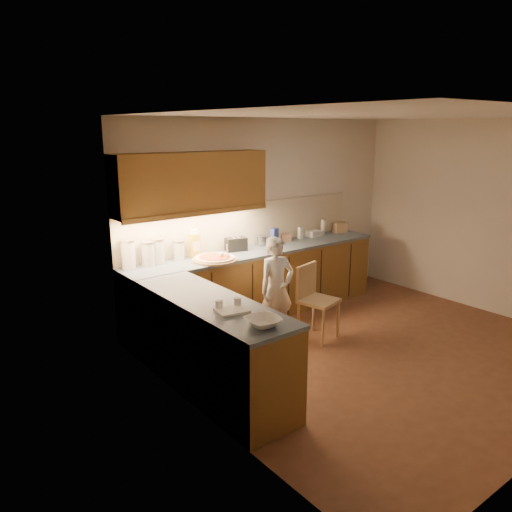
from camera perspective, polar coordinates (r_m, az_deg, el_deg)
name	(u,v)px	position (r m, az deg, el deg)	size (l,w,h in m)	color
room	(385,205)	(5.49, 14.49, 5.65)	(4.54, 4.50, 2.62)	brown
l_counter	(246,300)	(6.02, -1.21, -5.06)	(3.77, 2.62, 0.92)	brown
backsplash	(245,225)	(6.72, -1.23, 3.61)	(3.75, 0.02, 0.58)	beige
upper_cabinets	(192,182)	(6.00, -7.33, 8.36)	(1.95, 0.36, 0.73)	brown
pizza_on_board	(215,259)	(6.03, -4.69, -0.29)	(0.55, 0.55, 0.22)	tan
child	(277,289)	(5.89, 2.37, -3.81)	(0.46, 0.30, 1.26)	silver
wooden_chair	(314,296)	(6.02, 6.62, -4.56)	(0.49, 0.49, 0.90)	tan
mixing_bowl	(263,322)	(4.06, 0.81, -7.52)	(0.28, 0.28, 0.07)	white
canister_a	(128,254)	(5.82, -14.40, 0.22)	(0.17, 0.17, 0.34)	silver
canister_b	(148,253)	(5.90, -12.22, 0.30)	(0.16, 0.16, 0.29)	beige
canister_c	(158,251)	(5.96, -11.15, 0.57)	(0.16, 0.16, 0.30)	silver
canister_d	(179,250)	(6.12, -8.81, 0.70)	(0.14, 0.14, 0.23)	beige
oil_jug	(195,245)	(6.17, -7.04, 1.29)	(0.12, 0.09, 0.35)	gold
toaster	(236,244)	(6.48, -2.29, 1.36)	(0.30, 0.21, 0.18)	black
steel_pot	(260,241)	(6.77, 0.49, 1.78)	(0.17, 0.17, 0.13)	#A5A5A9
blue_box	(274,236)	(6.89, 2.10, 2.32)	(0.11, 0.07, 0.21)	#314194
card_box_a	(286,237)	(7.06, 3.41, 2.13)	(0.14, 0.10, 0.10)	#9B6F53
white_bottle	(300,233)	(7.20, 5.10, 2.63)	(0.06, 0.06, 0.17)	silver
flat_pack	(314,233)	(7.41, 6.64, 2.59)	(0.21, 0.15, 0.09)	silver
tall_jar	(323,227)	(7.54, 7.67, 3.34)	(0.08, 0.08, 0.23)	white
card_box_b	(340,227)	(7.74, 9.55, 3.26)	(0.20, 0.15, 0.15)	tan
dough_cloth	(232,310)	(4.38, -2.76, -6.22)	(0.27, 0.21, 0.02)	white
spice_jar_a	(219,305)	(4.41, -4.25, -5.61)	(0.06, 0.06, 0.09)	white
spice_jar_b	(237,302)	(4.47, -2.13, -5.30)	(0.06, 0.06, 0.09)	white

